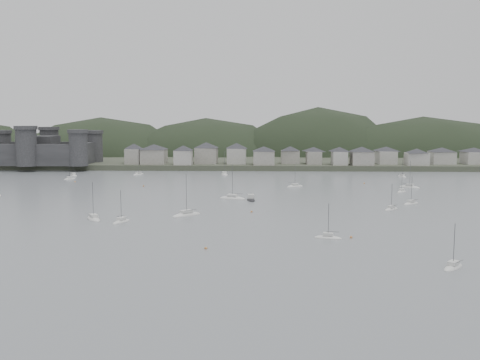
{
  "coord_description": "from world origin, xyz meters",
  "views": [
    {
      "loc": [
        6.81,
        -120.44,
        28.49
      ],
      "look_at": [
        0.0,
        75.0,
        6.0
      ],
      "focal_mm": 39.54,
      "sensor_mm": 36.0,
      "label": 1
    }
  ],
  "objects": [
    {
      "name": "motor_launch_far",
      "position": [
        4.26,
        64.09,
        0.3
      ],
      "size": [
        3.71,
        7.69,
        3.77
      ],
      "rotation": [
        0.0,
        0.0,
        3.29
      ],
      "color": "black",
      "rests_on": "ground"
    },
    {
      "name": "waterfront_town",
      "position": [
        50.59,
        183.34,
        8.66
      ],
      "size": [
        451.48,
        28.46,
        12.92
      ],
      "color": "gray",
      "rests_on": "far_shore_land"
    },
    {
      "name": "far_shore_land",
      "position": [
        0.0,
        295.0,
        1.5
      ],
      "size": [
        900.0,
        250.0,
        3.0
      ],
      "primitive_type": "cube",
      "color": "#383D2D",
      "rests_on": "ground"
    },
    {
      "name": "moored_fleet",
      "position": [
        -6.98,
        71.32,
        0.17
      ],
      "size": [
        234.3,
        178.33,
        13.6
      ],
      "color": "silver",
      "rests_on": "ground"
    },
    {
      "name": "ground",
      "position": [
        0.0,
        0.0,
        0.0
      ],
      "size": [
        900.0,
        900.0,
        0.0
      ],
      "primitive_type": "plane",
      "color": "slate",
      "rests_on": "ground"
    },
    {
      "name": "mooring_buoys",
      "position": [
        -2.84,
        55.03,
        0.15
      ],
      "size": [
        163.21,
        123.51,
        0.7
      ],
      "color": "#C37C41",
      "rests_on": "ground"
    },
    {
      "name": "forested_ridge",
      "position": [
        4.83,
        269.4,
        -11.28
      ],
      "size": [
        851.55,
        103.94,
        102.57
      ],
      "color": "black",
      "rests_on": "ground"
    },
    {
      "name": "castle",
      "position": [
        -120.0,
        179.8,
        10.96
      ],
      "size": [
        66.0,
        43.0,
        20.0
      ],
      "color": "#2D2D2F",
      "rests_on": "far_shore_land"
    }
  ]
}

